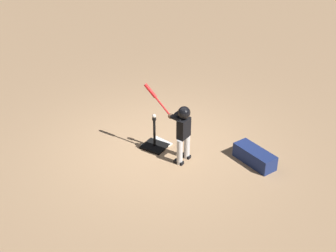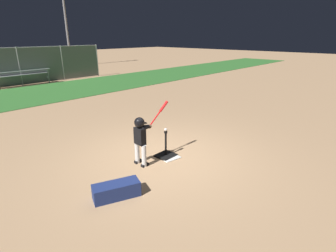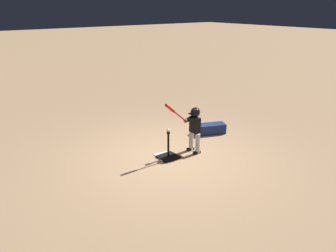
{
  "view_description": "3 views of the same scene",
  "coord_description": "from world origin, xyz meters",
  "px_view_note": "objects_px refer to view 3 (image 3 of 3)",
  "views": [
    {
      "loc": [
        -4.21,
        6.42,
        4.91
      ],
      "look_at": [
        -0.38,
        0.23,
        0.71
      ],
      "focal_mm": 50.0,
      "sensor_mm": 36.0,
      "label": 1
    },
    {
      "loc": [
        -4.19,
        -3.97,
        2.81
      ],
      "look_at": [
        0.01,
        -0.1,
        0.82
      ],
      "focal_mm": 28.0,
      "sensor_mm": 36.0,
      "label": 2
    },
    {
      "loc": [
        4.29,
        5.53,
        3.39
      ],
      "look_at": [
        -0.05,
        -0.14,
        0.73
      ],
      "focal_mm": 35.0,
      "sensor_mm": 36.0,
      "label": 3
    }
  ],
  "objects_px": {
    "baseball": "(168,130)",
    "equipment_bag": "(210,129)",
    "batter_child": "(194,124)",
    "batting_tee": "(168,154)"
  },
  "relations": [
    {
      "from": "batter_child",
      "to": "baseball",
      "type": "relative_size",
      "value": 18.42
    },
    {
      "from": "batter_child",
      "to": "batting_tee",
      "type": "bearing_deg",
      "value": -9.69
    },
    {
      "from": "batting_tee",
      "to": "baseball",
      "type": "xyz_separation_m",
      "value": [
        -0.0,
        -0.0,
        0.61
      ]
    },
    {
      "from": "baseball",
      "to": "equipment_bag",
      "type": "bearing_deg",
      "value": -164.54
    },
    {
      "from": "batter_child",
      "to": "baseball",
      "type": "xyz_separation_m",
      "value": [
        0.67,
        -0.11,
        -0.03
      ]
    },
    {
      "from": "baseball",
      "to": "equipment_bag",
      "type": "height_order",
      "value": "baseball"
    },
    {
      "from": "batting_tee",
      "to": "equipment_bag",
      "type": "relative_size",
      "value": 0.78
    },
    {
      "from": "batter_child",
      "to": "baseball",
      "type": "height_order",
      "value": "batter_child"
    },
    {
      "from": "baseball",
      "to": "equipment_bag",
      "type": "xyz_separation_m",
      "value": [
        -1.86,
        -0.51,
        -0.55
      ]
    },
    {
      "from": "batter_child",
      "to": "equipment_bag",
      "type": "xyz_separation_m",
      "value": [
        -1.19,
        -0.63,
        -0.58
      ]
    }
  ]
}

